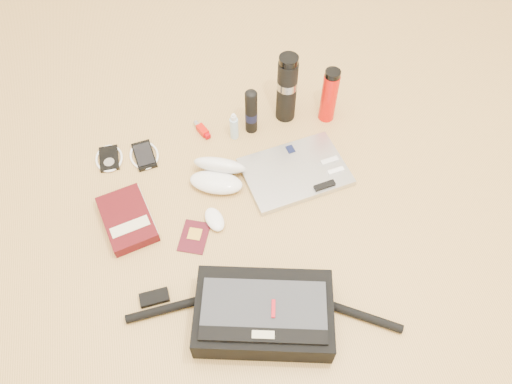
# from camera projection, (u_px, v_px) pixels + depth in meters

# --- Properties ---
(ground) EXTENTS (4.00, 4.00, 0.00)m
(ground) POSITION_uv_depth(u_px,v_px,m) (253.00, 230.00, 1.65)
(ground) COLOR tan
(ground) RESTS_ON ground
(messenger_bag) EXTENTS (0.79, 0.34, 0.11)m
(messenger_bag) POSITION_uv_depth(u_px,v_px,m) (263.00, 313.00, 1.43)
(messenger_bag) COLOR black
(messenger_bag) RESTS_ON ground
(laptop) EXTENTS (0.39, 0.30, 0.03)m
(laptop) POSITION_uv_depth(u_px,v_px,m) (296.00, 172.00, 1.77)
(laptop) COLOR #B4B4B7
(laptop) RESTS_ON ground
(book) EXTENTS (0.20, 0.25, 0.04)m
(book) POSITION_uv_depth(u_px,v_px,m) (128.00, 219.00, 1.65)
(book) COLOR #43090D
(book) RESTS_ON ground
(passport) EXTENTS (0.13, 0.14, 0.01)m
(passport) POSITION_uv_depth(u_px,v_px,m) (194.00, 237.00, 1.63)
(passport) COLOR #430B15
(passport) RESTS_ON ground
(mouse) EXTENTS (0.08, 0.11, 0.03)m
(mouse) POSITION_uv_depth(u_px,v_px,m) (215.00, 219.00, 1.65)
(mouse) COLOR white
(mouse) RESTS_ON ground
(sunglasses_case) EXTENTS (0.23, 0.22, 0.11)m
(sunglasses_case) POSITION_uv_depth(u_px,v_px,m) (218.00, 174.00, 1.73)
(sunglasses_case) COLOR white
(sunglasses_case) RESTS_ON ground
(ipod) EXTENTS (0.10, 0.11, 0.01)m
(ipod) POSITION_uv_depth(u_px,v_px,m) (109.00, 158.00, 1.81)
(ipod) COLOR black
(ipod) RESTS_ON ground
(phone) EXTENTS (0.12, 0.14, 0.01)m
(phone) POSITION_uv_depth(u_px,v_px,m) (144.00, 155.00, 1.82)
(phone) COLOR black
(phone) RESTS_ON ground
(inhaler) EXTENTS (0.05, 0.09, 0.02)m
(inhaler) POSITION_uv_depth(u_px,v_px,m) (202.00, 130.00, 1.88)
(inhaler) COLOR red
(inhaler) RESTS_ON ground
(spray_bottle) EXTENTS (0.04, 0.04, 0.12)m
(spray_bottle) POSITION_uv_depth(u_px,v_px,m) (234.00, 127.00, 1.83)
(spray_bottle) COLOR #A8CDE7
(spray_bottle) RESTS_ON ground
(aerosol_can) EXTENTS (0.05, 0.05, 0.20)m
(aerosol_can) POSITION_uv_depth(u_px,v_px,m) (251.00, 111.00, 1.82)
(aerosol_can) COLOR black
(aerosol_can) RESTS_ON ground
(thermos_black) EXTENTS (0.09, 0.09, 0.29)m
(thermos_black) POSITION_uv_depth(u_px,v_px,m) (287.00, 88.00, 1.82)
(thermos_black) COLOR black
(thermos_black) RESTS_ON ground
(thermos_red) EXTENTS (0.06, 0.06, 0.23)m
(thermos_red) POSITION_uv_depth(u_px,v_px,m) (329.00, 96.00, 1.84)
(thermos_red) COLOR red
(thermos_red) RESTS_ON ground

